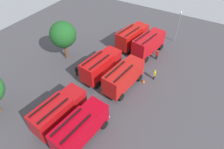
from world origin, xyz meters
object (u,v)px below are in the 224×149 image
fire_truck_1 (124,76)px  lamppost (178,25)px  fire_truck_4 (101,65)px  fire_truck_5 (132,36)px  fire_truck_2 (149,43)px  firefighter_0 (157,54)px  traffic_cone_0 (144,81)px  tree_1 (63,35)px  fire_truck_0 (80,127)px  firefighter_3 (51,107)px  fire_truck_3 (59,111)px  firefighter_1 (77,71)px  firefighter_2 (155,75)px

fire_truck_1 → lamppost: 16.40m
fire_truck_1 → fire_truck_4: 4.11m
fire_truck_1 → fire_truck_5: (10.37, 3.77, 0.00)m
fire_truck_2 → firefighter_0: size_ratio=4.23×
traffic_cone_0 → lamppost: (13.64, -0.49, 3.32)m
fire_truck_5 → tree_1: tree_1 is taller
fire_truck_5 → tree_1: bearing=147.0°
fire_truck_0 → traffic_cone_0: bearing=-4.4°
fire_truck_2 → firefighter_3: bearing=173.0°
fire_truck_0 → fire_truck_2: (19.57, 0.13, 0.00)m
fire_truck_4 → traffic_cone_0: (2.03, -6.28, -1.87)m
fire_truck_2 → fire_truck_3: size_ratio=1.01×
fire_truck_4 → firefighter_1: fire_truck_4 is taller
fire_truck_2 → fire_truck_5: 3.54m
firefighter_0 → tree_1: (-7.47, 13.72, 3.52)m
firefighter_1 → firefighter_3: 7.48m
fire_truck_0 → fire_truck_5: 20.54m
fire_truck_1 → firefighter_1: size_ratio=4.38×
fire_truck_5 → lamppost: bearing=-38.7°
fire_truck_4 → tree_1: size_ratio=1.11×
firefighter_0 → lamppost: size_ratio=0.29×
firefighter_3 → traffic_cone_0: size_ratio=3.06×
fire_truck_2 → firefighter_1: bearing=157.2°
fire_truck_0 → firefighter_1: (8.41, 7.32, -1.20)m
fire_truck_5 → firefighter_1: 12.44m
firefighter_2 → firefighter_3: size_ratio=0.96×
fire_truck_5 → firefighter_3: bearing=-176.8°
firefighter_0 → firefighter_3: 19.27m
fire_truck_1 → lamppost: lamppost is taller
fire_truck_5 → traffic_cone_0: fire_truck_5 is taller
tree_1 → fire_truck_5: bearing=-42.7°
fire_truck_0 → fire_truck_2: same height
fire_truck_1 → firefighter_3: fire_truck_1 is taller
firefighter_2 → firefighter_3: bearing=49.0°
fire_truck_2 → traffic_cone_0: fire_truck_2 is taller
fire_truck_4 → firefighter_0: (8.49, -5.82, -1.15)m
fire_truck_1 → fire_truck_3: bearing=164.8°
fire_truck_2 → fire_truck_5: bearing=89.4°
firefighter_3 → tree_1: tree_1 is taller
tree_1 → fire_truck_4: bearing=-97.4°
fire_truck_1 → fire_truck_3: 10.05m
fire_truck_3 → fire_truck_5: (19.70, 0.03, 0.00)m
traffic_cone_0 → fire_truck_5: bearing=37.0°
firefighter_3 → traffic_cone_0: (11.22, -8.12, -0.69)m
fire_truck_2 → traffic_cone_0: size_ratio=13.22×
firefighter_0 → firefighter_2: (-4.98, -1.56, -0.07)m
fire_truck_1 → firefighter_2: (3.94, -3.30, -1.23)m
fire_truck_3 → traffic_cone_0: (11.79, -5.94, -1.87)m
fire_truck_3 → firefighter_3: (0.57, 2.18, -1.18)m
fire_truck_1 → fire_truck_5: size_ratio=0.99×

